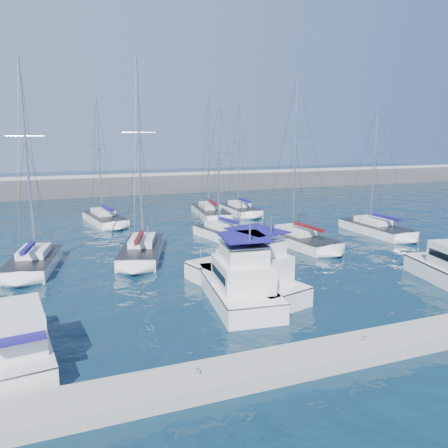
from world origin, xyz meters
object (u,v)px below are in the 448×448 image
object	(u,v)px
motor_yacht_port_inner	(239,284)
motor_yacht_port_outer	(16,345)
sailboat_back_a	(105,219)
sailboat_back_b	(210,212)
sailboat_mid_d	(298,239)
sailboat_mid_b	(142,250)
motor_yacht_stbd_inner	(247,276)
sailboat_mid_a	(34,262)
sailboat_mid_e	(375,229)
sailboat_back_c	(240,210)
sailboat_mid_c	(222,233)

from	to	relation	value
motor_yacht_port_inner	motor_yacht_port_outer	bearing A→B (deg)	-157.81
sailboat_back_a	sailboat_back_b	xyz separation A→B (m)	(13.03, 0.04, 0.00)
sailboat_mid_d	sailboat_mid_b	bearing A→B (deg)	168.23
sailboat_back_b	motor_yacht_stbd_inner	bearing A→B (deg)	-98.32
sailboat_mid_a	sailboat_mid_e	bearing A→B (deg)	11.43
sailboat_mid_e	sailboat_back_b	xyz separation A→B (m)	(-12.67, 15.75, 0.01)
sailboat_back_c	sailboat_back_a	bearing A→B (deg)	179.95
sailboat_mid_e	sailboat_back_b	size ratio (longest dim) A/B	0.85
motor_yacht_port_inner	sailboat_back_c	xyz separation A→B (m)	(12.17, 28.62, -0.61)
sailboat_mid_b	sailboat_mid_d	xyz separation A→B (m)	(14.29, -1.11, -0.01)
motor_yacht_port_inner	sailboat_mid_c	world-z (taller)	sailboat_mid_c
sailboat_mid_b	sailboat_mid_c	distance (m)	9.47
sailboat_mid_c	sailboat_mid_d	xyz separation A→B (m)	(5.65, -4.99, -0.00)
sailboat_back_a	sailboat_mid_b	bearing A→B (deg)	-95.19
sailboat_mid_c	sailboat_back_c	distance (m)	14.15
sailboat_back_c	sailboat_back_b	bearing A→B (deg)	-179.17
sailboat_mid_c	sailboat_back_a	world-z (taller)	sailboat_back_a
sailboat_mid_b	sailboat_mid_e	size ratio (longest dim) A/B	1.25
motor_yacht_port_outer	motor_yacht_stbd_inner	bearing A→B (deg)	12.70
sailboat_back_a	sailboat_mid_c	bearing A→B (deg)	-60.53
sailboat_back_b	sailboat_back_c	bearing A→B (deg)	7.26
sailboat_mid_e	sailboat_mid_c	bearing A→B (deg)	166.15
sailboat_mid_b	sailboat_mid_c	bearing A→B (deg)	40.73
motor_yacht_port_outer	sailboat_mid_c	distance (m)	26.05
sailboat_mid_d	sailboat_mid_e	xyz separation A→B (m)	(9.98, 1.38, -0.02)
sailboat_mid_a	sailboat_mid_e	world-z (taller)	sailboat_mid_a
sailboat_mid_a	sailboat_mid_b	world-z (taller)	sailboat_mid_b
motor_yacht_stbd_inner	motor_yacht_port_outer	bearing A→B (deg)	-175.81
motor_yacht_stbd_inner	sailboat_mid_c	bearing A→B (deg)	59.71
sailboat_mid_c	sailboat_mid_d	distance (m)	7.54
sailboat_mid_c	sailboat_back_c	bearing A→B (deg)	47.12
sailboat_mid_c	sailboat_mid_d	size ratio (longest dim) A/B	0.85
sailboat_back_a	sailboat_back_c	size ratio (longest dim) A/B	1.00
sailboat_mid_d	sailboat_mid_e	distance (m)	10.08
motor_yacht_port_outer	motor_yacht_stbd_inner	xyz separation A→B (m)	(13.04, 4.69, 0.19)
motor_yacht_port_outer	sailboat_mid_a	world-z (taller)	sailboat_mid_a
sailboat_mid_a	sailboat_back_c	bearing A→B (deg)	44.67
sailboat_back_c	sailboat_mid_e	bearing A→B (deg)	-62.19
motor_yacht_port_inner	sailboat_back_b	bearing A→B (deg)	80.74
sailboat_mid_b	sailboat_mid_e	distance (m)	24.28
sailboat_mid_b	sailboat_mid_d	distance (m)	14.34
sailboat_mid_d	sailboat_back_b	world-z (taller)	sailboat_mid_d
sailboat_mid_a	sailboat_mid_c	xyz separation A→B (m)	(16.96, 4.54, -0.02)
sailboat_mid_b	sailboat_back_c	distance (m)	22.53
sailboat_mid_d	sailboat_back_a	bearing A→B (deg)	125.28
motor_yacht_port_inner	motor_yacht_stbd_inner	bearing A→B (deg)	56.50
motor_yacht_port_inner	sailboat_back_c	distance (m)	31.10
motor_yacht_port_outer	sailboat_mid_e	distance (m)	36.40
sailboat_mid_c	sailboat_back_a	distance (m)	15.74
sailboat_mid_c	sailboat_back_b	world-z (taller)	sailboat_back_b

